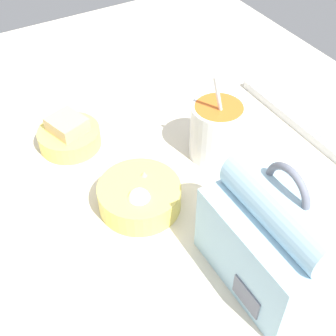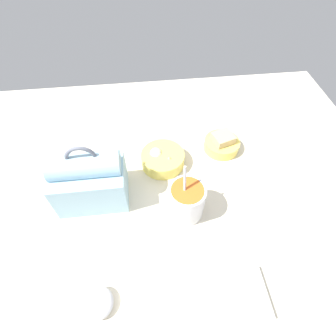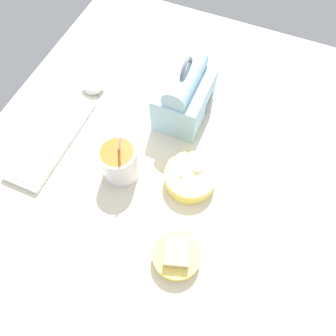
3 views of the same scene
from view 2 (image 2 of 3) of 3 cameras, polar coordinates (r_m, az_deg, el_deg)
The scene contains 7 objects.
desk_surface at distance 82.93cm, azimuth 0.74°, elevation -3.27°, with size 140.00×110.00×2.00cm.
keyboard at distance 67.35cm, azimuth 6.09°, elevation -26.73°, with size 33.03×11.53×2.10cm.
lunch_bag at distance 75.48cm, azimuth -16.65°, elevation -2.52°, with size 19.47×13.56×21.43cm.
soup_cup at distance 71.67cm, azimuth 4.05°, elevation -7.11°, with size 9.89×9.89×18.19cm.
bento_bowl_sandwich at distance 91.13cm, azimuth 11.62°, elevation 5.23°, with size 11.86×11.86×6.32cm.
bento_bowl_snacks at distance 84.63cm, azimuth -1.15°, elevation 2.02°, with size 13.93×13.93×6.02cm.
computer_mouse at distance 68.09cm, azimuth -14.82°, elevation -26.53°, with size 6.62×7.13×3.33cm.
Camera 2 is at (6.57, 47.50, 68.67)cm, focal length 28.00 mm.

